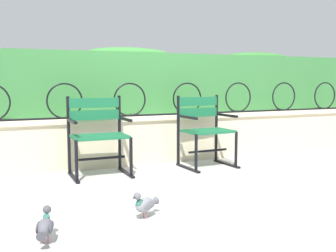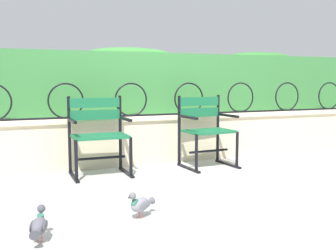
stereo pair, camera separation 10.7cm
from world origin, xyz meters
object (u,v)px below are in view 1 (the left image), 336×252
Objects in this scene: park_chair_right at (205,128)px; pigeon_far_side at (45,227)px; park_chair_left at (98,133)px; pigeon_near_chairs at (145,204)px.

park_chair_right reaches higher than pigeon_far_side.
park_chair_left is 3.05× the size of pigeon_far_side.
pigeon_far_side is (-0.77, -0.20, 0.00)m from pigeon_near_chairs.
pigeon_near_chairs is 0.79m from pigeon_far_side.
pigeon_near_chairs is (-1.37, -1.52, -0.35)m from park_chair_right.
park_chair_right is 2.08m from pigeon_near_chairs.
pigeon_near_chairs is at bearing -91.85° from park_chair_left.
park_chair_right is 3.02× the size of pigeon_far_side.
park_chair_right is at bearing 48.14° from pigeon_near_chairs.
pigeon_far_side is (-0.82, -1.79, -0.36)m from park_chair_left.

